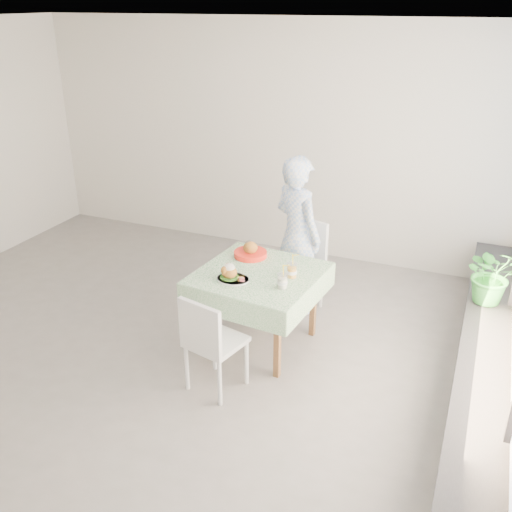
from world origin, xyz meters
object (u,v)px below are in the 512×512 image
at_px(cafe_table, 259,300).
at_px(juice_cup_orange, 292,271).
at_px(diner, 297,235).
at_px(potted_plant, 493,274).
at_px(chair_near, 215,360).
at_px(chair_far, 297,282).
at_px(main_dish, 231,275).

distance_m(cafe_table, juice_cup_orange, 0.46).
xyz_separation_m(diner, potted_plant, (1.84, -0.08, -0.05)).
distance_m(diner, juice_cup_orange, 0.80).
relative_size(chair_near, juice_cup_orange, 3.25).
xyz_separation_m(chair_near, diner, (0.16, 1.54, 0.55)).
xyz_separation_m(juice_cup_orange, potted_plant, (1.62, 0.69, -0.04)).
xyz_separation_m(cafe_table, potted_plant, (1.92, 0.71, 0.31)).
relative_size(cafe_table, chair_far, 1.22).
height_order(chair_far, potted_plant, potted_plant).
height_order(chair_far, juice_cup_orange, juice_cup_orange).
distance_m(chair_far, potted_plant, 1.89).
bearing_deg(chair_near, cafe_table, 84.43).
relative_size(juice_cup_orange, potted_plant, 0.50).
distance_m(cafe_table, chair_near, 0.78).
bearing_deg(potted_plant, juice_cup_orange, -157.00).
bearing_deg(main_dish, juice_cup_orange, 27.95).
bearing_deg(potted_plant, chair_far, 177.20).
xyz_separation_m(chair_far, chair_near, (-0.17, -1.55, -0.02)).
bearing_deg(chair_near, chair_far, 83.72).
relative_size(chair_near, potted_plant, 1.62).
distance_m(chair_near, main_dish, 0.75).
distance_m(cafe_table, potted_plant, 2.07).
bearing_deg(diner, main_dish, 105.54).
bearing_deg(chair_near, potted_plant, 36.21).
relative_size(diner, potted_plant, 3.05).
xyz_separation_m(chair_near, main_dish, (-0.09, 0.52, 0.52)).
height_order(main_dish, juice_cup_orange, juice_cup_orange).
bearing_deg(potted_plant, cafe_table, -159.78).
xyz_separation_m(diner, juice_cup_orange, (0.22, -0.77, -0.01)).
distance_m(chair_far, chair_near, 1.56).
height_order(juice_cup_orange, potted_plant, potted_plant).
bearing_deg(chair_far, juice_cup_orange, -75.23).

